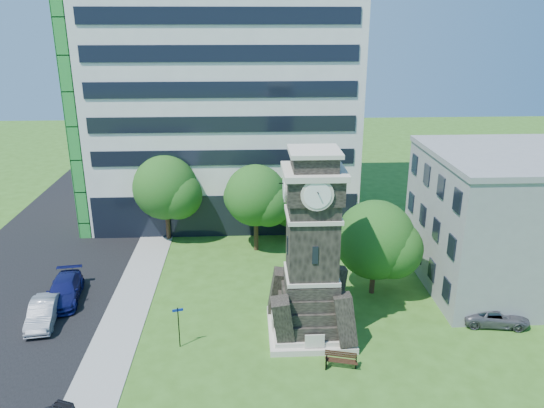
{
  "coord_description": "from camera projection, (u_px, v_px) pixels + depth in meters",
  "views": [
    {
      "loc": [
        -0.93,
        -27.83,
        19.42
      ],
      "look_at": [
        0.79,
        7.57,
        6.95
      ],
      "focal_mm": 35.0,
      "sensor_mm": 36.0,
      "label": 1
    }
  ],
  "objects": [
    {
      "name": "car_street_north",
      "position": [
        64.0,
        290.0,
        38.35
      ],
      "size": [
        2.89,
        5.64,
        1.57
      ],
      "primitive_type": "imported",
      "rotation": [
        0.0,
        0.0,
        0.13
      ],
      "color": "#121652",
      "rests_on": "ground"
    },
    {
      "name": "tree_ne",
      "position": [
        293.0,
        203.0,
        48.77
      ],
      "size": [
        5.32,
        4.83,
        5.89
      ],
      "rotation": [
        0.0,
        0.0,
        -0.3
      ],
      "color": "#332114",
      "rests_on": "ground"
    },
    {
      "name": "park_bench",
      "position": [
        341.0,
        359.0,
        31.04
      ],
      "size": [
        1.87,
        0.5,
        0.97
      ],
      "rotation": [
        0.0,
        0.0,
        -0.25
      ],
      "color": "black",
      "rests_on": "ground"
    },
    {
      "name": "car_street_mid",
      "position": [
        43.0,
        313.0,
        35.51
      ],
      "size": [
        2.28,
        4.81,
        1.52
      ],
      "primitive_type": "imported",
      "rotation": [
        0.0,
        0.0,
        0.15
      ],
      "color": "#93959A",
      "rests_on": "ground"
    },
    {
      "name": "tree_nw",
      "position": [
        166.0,
        189.0,
        47.7
      ],
      "size": [
        6.39,
        5.81,
        7.94
      ],
      "rotation": [
        0.0,
        0.0,
        -0.41
      ],
      "color": "#332114",
      "rests_on": "ground"
    },
    {
      "name": "tree_nc",
      "position": [
        257.0,
        198.0,
        45.38
      ],
      "size": [
        5.84,
        5.31,
        7.75
      ],
      "rotation": [
        0.0,
        0.0,
        -0.1
      ],
      "color": "#332114",
      "rests_on": "ground"
    },
    {
      "name": "street_sign",
      "position": [
        179.0,
        323.0,
        32.55
      ],
      "size": [
        0.66,
        0.07,
        2.77
      ],
      "rotation": [
        0.0,
        0.0,
        0.25
      ],
      "color": "black",
      "rests_on": "ground"
    },
    {
      "name": "car_east_lot",
      "position": [
        495.0,
        316.0,
        35.41
      ],
      "size": [
        4.62,
        2.66,
        1.21
      ],
      "primitive_type": "imported",
      "rotation": [
        0.0,
        0.0,
        1.42
      ],
      "color": "#535358",
      "rests_on": "ground"
    },
    {
      "name": "sidewalk",
      "position": [
        127.0,
        312.0,
        36.97
      ],
      "size": [
        3.0,
        70.0,
        0.06
      ],
      "primitive_type": "cube",
      "color": "gray",
      "rests_on": "ground"
    },
    {
      "name": "street",
      "position": [
        2.0,
        315.0,
        36.59
      ],
      "size": [
        14.0,
        80.0,
        0.02
      ],
      "primitive_type": "cube",
      "color": "black",
      "rests_on": "ground"
    },
    {
      "name": "office_low",
      "position": [
        529.0,
        220.0,
        39.43
      ],
      "size": [
        15.2,
        12.2,
        10.4
      ],
      "color": "gray",
      "rests_on": "ground"
    },
    {
      "name": "tree_east",
      "position": [
        376.0,
        242.0,
        38.32
      ],
      "size": [
        6.36,
        5.78,
        7.18
      ],
      "rotation": [
        0.0,
        0.0,
        -0.26
      ],
      "color": "#332114",
      "rests_on": "ground"
    },
    {
      "name": "office_tall",
      "position": [
        223.0,
        74.0,
        52.19
      ],
      "size": [
        26.2,
        15.11,
        28.6
      ],
      "color": "white",
      "rests_on": "ground"
    },
    {
      "name": "clock_tower",
      "position": [
        312.0,
        258.0,
        32.97
      ],
      "size": [
        5.4,
        5.4,
        12.22
      ],
      "color": "beige",
      "rests_on": "ground"
    },
    {
      "name": "ground",
      "position": [
        265.0,
        351.0,
        32.7
      ],
      "size": [
        160.0,
        160.0,
        0.0
      ],
      "primitive_type": "plane",
      "color": "#335B1A",
      "rests_on": "ground"
    }
  ]
}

